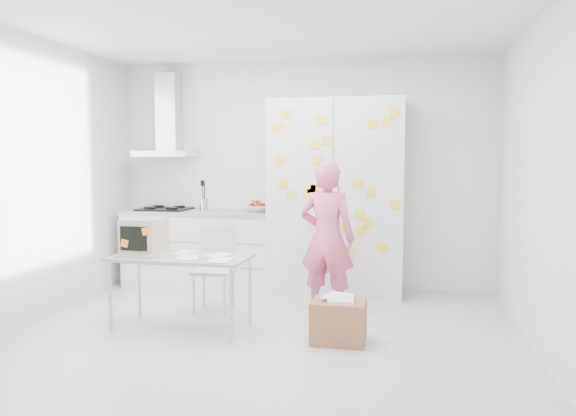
% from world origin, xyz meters
% --- Properties ---
extents(floor, '(4.50, 4.00, 0.02)m').
position_xyz_m(floor, '(0.00, 0.00, -0.01)').
color(floor, silver).
rests_on(floor, ground).
extents(walls, '(4.52, 4.01, 2.70)m').
position_xyz_m(walls, '(0.00, 0.72, 1.35)').
color(walls, white).
rests_on(walls, ground).
extents(ceiling, '(4.50, 4.00, 0.02)m').
position_xyz_m(ceiling, '(0.00, 0.00, 2.70)').
color(ceiling, white).
rests_on(ceiling, walls).
extents(counter_run, '(1.84, 0.63, 1.28)m').
position_xyz_m(counter_run, '(-1.20, 1.70, 0.47)').
color(counter_run, white).
rests_on(counter_run, ground).
extents(range_hood, '(0.70, 0.48, 1.01)m').
position_xyz_m(range_hood, '(-1.65, 1.84, 1.96)').
color(range_hood, silver).
rests_on(range_hood, walls).
extents(tall_cabinet, '(1.50, 0.68, 2.20)m').
position_xyz_m(tall_cabinet, '(0.45, 1.67, 1.10)').
color(tall_cabinet, silver).
rests_on(tall_cabinet, ground).
extents(person, '(0.60, 0.44, 1.52)m').
position_xyz_m(person, '(0.47, 0.77, 0.76)').
color(person, '#E25884').
rests_on(person, ground).
extents(desk, '(1.26, 0.67, 0.99)m').
position_xyz_m(desk, '(-1.01, 0.07, 0.75)').
color(desk, '#A0A8AA').
rests_on(desk, ground).
extents(chair, '(0.40, 0.40, 0.86)m').
position_xyz_m(chair, '(-0.66, 0.69, 0.49)').
color(chair, silver).
rests_on(chair, ground).
extents(cardboard_box, '(0.45, 0.37, 0.39)m').
position_xyz_m(cardboard_box, '(0.68, -0.07, 0.18)').
color(cardboard_box, '#986242').
rests_on(cardboard_box, ground).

